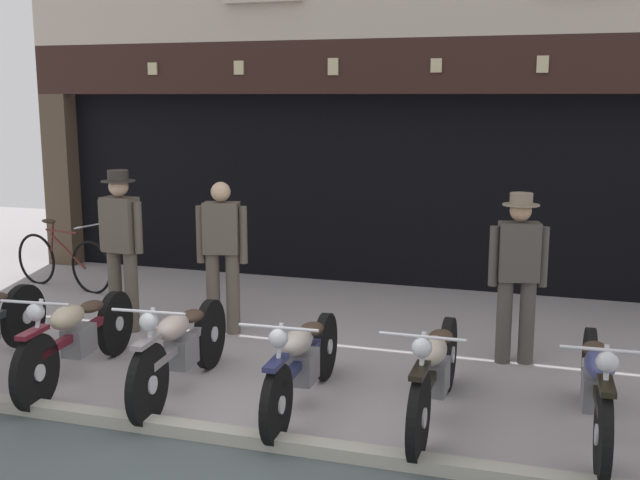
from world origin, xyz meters
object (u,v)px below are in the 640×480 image
Objects in this scene: salesman_right at (518,270)px; advert_board_far at (196,164)px; motorcycle_center_right at (435,371)px; motorcycle_right at (596,386)px; motorcycle_center_left at (181,347)px; advert_board_near at (269,158)px; salesman_left at (121,241)px; motorcycle_left at (77,336)px; shopkeeper_center at (222,250)px; motorcycle_center at (302,361)px; leaning_bicycle at (63,260)px.

salesman_right is 1.53× the size of advert_board_far.
motorcycle_center_right is 1.21m from motorcycle_right.
motorcycle_center_left is at bearing -65.39° from advert_board_far.
motorcycle_right is 1.22× the size of salesman_right.
advert_board_near is at bearing -0.00° from advert_board_far.
motorcycle_right is 5.13m from salesman_left.
motorcycle_left is 1.03× the size of motorcycle_center_left.
salesman_right is at bearing -161.30° from motorcycle_left.
advert_board_far reaches higher than shopkeeper_center.
advert_board_near is (-0.94, 4.56, 1.26)m from motorcycle_center_left.
motorcycle_center is 5.15m from advert_board_near.
salesman_left is at bearing -49.75° from motorcycle_center_left.
motorcycle_center_left is 0.97× the size of motorcycle_center_right.
salesman_right is (4.21, 0.21, -0.07)m from salesman_left.
motorcycle_center_left is at bearing 140.85° from salesman_left.
motorcycle_center_right is at bearing 164.82° from salesman_left.
shopkeeper_center reaches higher than motorcycle_center_right.
advert_board_near is at bearing -47.85° from motorcycle_right.
motorcycle_center_right is at bearing 134.75° from shopkeeper_center.
advert_board_far reaches higher than motorcycle_left.
advert_board_near reaches higher than motorcycle_left.
motorcycle_center is (2.17, 0.00, -0.01)m from motorcycle_left.
salesman_right is at bearing -152.32° from motorcycle_center_left.
salesman_left is at bearing -21.41° from motorcycle_center_right.
advert_board_far reaches higher than salesman_right.
shopkeeper_center is at bearing -25.44° from motorcycle_right.
advert_board_far is at bearing 155.27° from leaning_bicycle.
salesman_right is 6.19m from leaning_bicycle.
motorcycle_left is 1.92m from shopkeeper_center.
salesman_right reaches higher than leaning_bicycle.
advert_board_near is 0.98× the size of advert_board_far.
motorcycle_center is at bearing -54.84° from advert_board_far.
motorcycle_right is at bearing 79.61° from leaning_bicycle.
salesman_left is at bearing -100.16° from advert_board_near.
motorcycle_right is 1.18× the size of leaning_bicycle.
advert_board_near reaches higher than motorcycle_center.
motorcycle_center_right is at bearing 59.15° from salesman_right.
advert_board_near is at bearing -94.03° from salesman_left.
motorcycle_center_left is at bearing -0.37° from motorcycle_right.
salesman_right is at bearing -37.82° from advert_board_near.
motorcycle_center_right is at bearing 175.36° from motorcycle_left.
salesman_left is 1.07× the size of shopkeeper_center.
salesman_left is 1.12m from shopkeeper_center.
motorcycle_right is 1.81m from salesman_right.
motorcycle_center_right is 1.80m from salesman_right.
motorcycle_center_left is at bearing -78.34° from advert_board_near.
leaning_bicycle reaches higher than motorcycle_center_left.
advert_board_near is (0.11, 4.55, 1.27)m from motorcycle_left.
salesman_left is 1.66× the size of advert_board_near.
advert_board_far is (-4.82, 2.85, 0.66)m from salesman_right.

